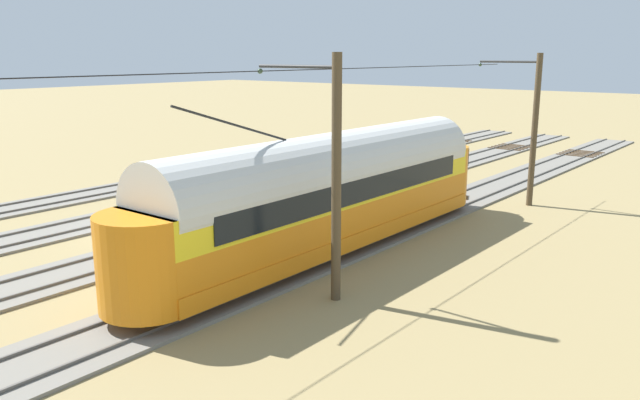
# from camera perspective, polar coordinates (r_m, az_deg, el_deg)

# --- Properties ---
(ground_plane) EXTENTS (220.00, 220.00, 0.00)m
(ground_plane) POSITION_cam_1_polar(r_m,az_deg,el_deg) (27.06, -14.32, -2.38)
(ground_plane) COLOR #937F51
(track_streetcar_siding) EXTENTS (2.80, 80.00, 0.18)m
(track_streetcar_siding) POSITION_cam_1_polar(r_m,az_deg,el_deg) (21.89, -1.35, -5.46)
(track_streetcar_siding) COLOR slate
(track_streetcar_siding) RESTS_ON ground
(track_adjacent_siding) EXTENTS (2.80, 80.00, 0.18)m
(track_adjacent_siding) POSITION_cam_1_polar(r_m,az_deg,el_deg) (25.32, -10.25, -3.11)
(track_adjacent_siding) COLOR slate
(track_adjacent_siding) RESTS_ON ground
(track_third_siding) EXTENTS (2.80, 80.00, 0.18)m
(track_third_siding) POSITION_cam_1_polar(r_m,az_deg,el_deg) (29.24, -16.87, -1.30)
(track_third_siding) COLOR slate
(track_third_siding) RESTS_ON ground
(track_outer_siding) EXTENTS (2.80, 80.00, 0.18)m
(track_outer_siding) POSITION_cam_1_polar(r_m,az_deg,el_deg) (33.47, -21.87, 0.08)
(track_outer_siding) COLOR slate
(track_outer_siding) RESTS_ON ground
(vintage_streetcar) EXTENTS (2.65, 18.36, 5.50)m
(vintage_streetcar) POSITION_cam_1_polar(r_m,az_deg,el_deg) (22.42, 1.02, 0.84)
(vintage_streetcar) COLOR orange
(vintage_streetcar) RESTS_ON ground
(catenary_pole_foreground) EXTENTS (3.07, 0.28, 7.02)m
(catenary_pole_foreground) POSITION_cam_1_polar(r_m,az_deg,el_deg) (31.07, 18.51, 6.21)
(catenary_pole_foreground) COLOR #4C3D28
(catenary_pole_foreground) RESTS_ON ground
(catenary_pole_mid_near) EXTENTS (3.07, 0.28, 7.02)m
(catenary_pole_mid_near) POSITION_cam_1_polar(r_m,az_deg,el_deg) (17.78, 1.25, 2.30)
(catenary_pole_mid_near) COLOR #4C3D28
(catenary_pole_mid_near) RESTS_ON ground
(overhead_wire_run) EXTENTS (2.87, 34.24, 0.18)m
(overhead_wire_run) POSITION_cam_1_polar(r_m,az_deg,el_deg) (19.78, -3.67, 11.50)
(overhead_wire_run) COLOR black
(overhead_wire_run) RESTS_ON ground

